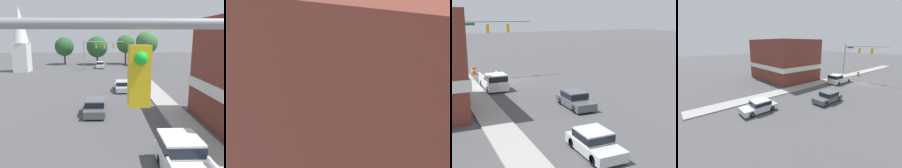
# 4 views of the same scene
# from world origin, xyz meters

# --- Properties ---
(ground_plane) EXTENTS (200.00, 200.00, 0.00)m
(ground_plane) POSITION_xyz_m (0.00, 0.00, 0.00)
(ground_plane) COLOR #4C4C4F
(sidewalk_curb) EXTENTS (2.40, 60.00, 0.14)m
(sidewalk_curb) POSITION_xyz_m (5.70, 0.00, 0.07)
(sidewalk_curb) COLOR #9E9E99
(sidewalk_curb) RESTS_ON ground
(near_signal_assembly) EXTENTS (9.08, 0.49, 7.73)m
(near_signal_assembly) POSITION_xyz_m (3.08, -2.10, 5.68)
(near_signal_assembly) COLOR gray
(near_signal_assembly) RESTS_ON ground
(car_lead) EXTENTS (1.86, 4.45, 1.45)m
(car_lead) POSITION_xyz_m (-1.73, 13.85, 0.76)
(car_lead) COLOR black
(car_lead) RESTS_ON ground
(car_oncoming) EXTENTS (1.93, 4.22, 1.41)m
(car_oncoming) POSITION_xyz_m (1.54, 22.70, 0.74)
(car_oncoming) COLOR black
(car_oncoming) RESTS_ON ground
(pickup_truck_parked) EXTENTS (2.12, 5.77, 1.85)m
(pickup_truck_parked) POSITION_xyz_m (3.24, 3.87, 0.91)
(pickup_truck_parked) COLOR black
(pickup_truck_parked) RESTS_ON ground
(construction_barrel) EXTENTS (0.56, 0.56, 1.05)m
(construction_barrel) POSITION_xyz_m (3.90, -5.75, 0.53)
(construction_barrel) COLOR orange
(construction_barrel) RESTS_ON ground
(corner_brick_building) EXTENTS (13.45, 10.51, 8.63)m
(corner_brick_building) POSITION_xyz_m (13.97, 9.58, 4.19)
(corner_brick_building) COLOR brown
(corner_brick_building) RESTS_ON ground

